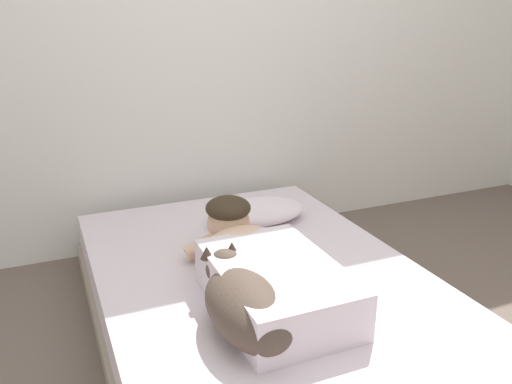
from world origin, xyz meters
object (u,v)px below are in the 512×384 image
Objects in this scene: bed at (262,304)px; person_lying at (261,266)px; cell_phone at (230,290)px; pillow at (257,212)px; coffee_cup at (251,221)px; dog at (245,302)px.

person_lying is (-0.06, -0.13, 0.25)m from bed.
bed is 0.25m from cell_phone.
cell_phone is at bearing -153.64° from bed.
pillow is 0.09m from coffee_cup.
pillow is at bearing 58.39° from cell_phone.
coffee_cup is (0.20, 0.59, -0.07)m from person_lying.
bed is at bearing 26.36° from cell_phone.
bed is 3.48× the size of dog.
dog is (-0.42, -0.87, 0.05)m from pillow.
coffee_cup reaches higher than bed.
pillow is 0.90× the size of dog.
dog is 0.28m from cell_phone.
cell_phone reaches higher than bed.
pillow is 0.72m from cell_phone.
dog is at bearing -115.65° from pillow.
bed is 0.52m from coffee_cup.
person_lying reaches higher than coffee_cup.
bed is at bearing 64.17° from person_lying.
cell_phone is (0.04, 0.26, -0.10)m from dog.
pillow is at bearing 47.43° from coffee_cup.
person_lying is at bearing -115.83° from bed.
coffee_cup is at bearing 66.04° from dog.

